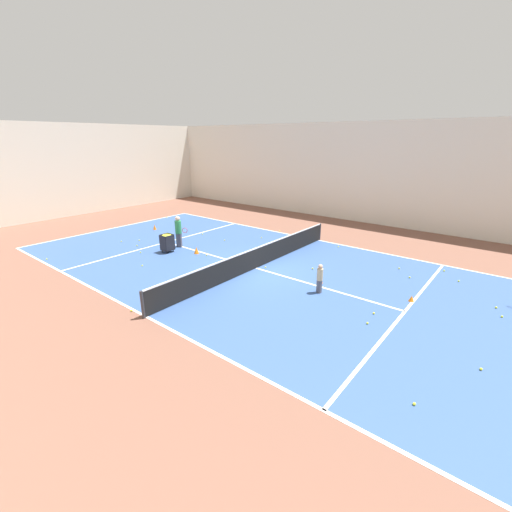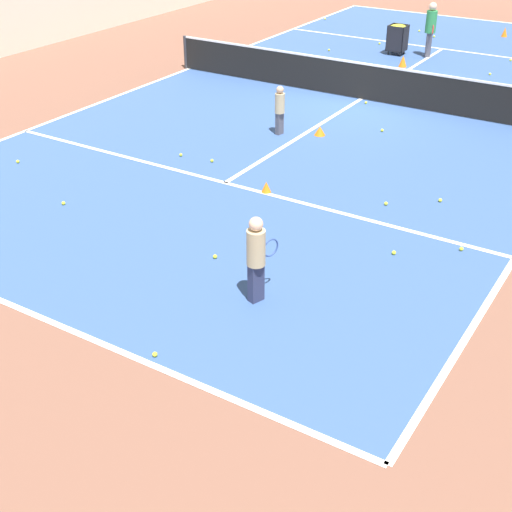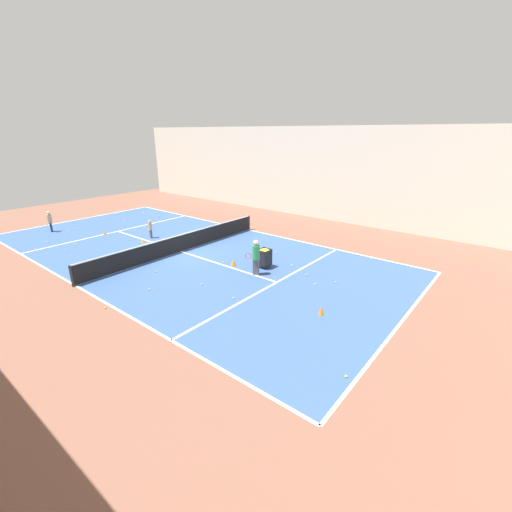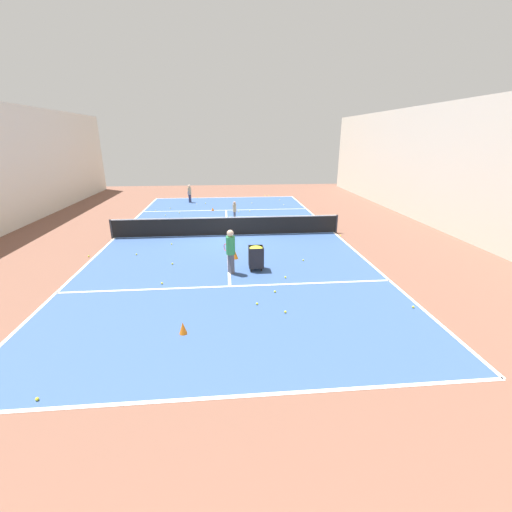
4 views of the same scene
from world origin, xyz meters
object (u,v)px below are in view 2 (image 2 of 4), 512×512
(tennis_net, at_px, (362,80))
(child_midcourt, at_px, (280,107))
(player_near_baseline, at_px, (256,254))
(coach_at_net, at_px, (431,26))
(ball_cart, at_px, (398,34))
(training_cone_0, at_px, (320,131))
(training_cone_1, at_px, (266,187))

(tennis_net, bearing_deg, child_midcourt, -98.25)
(player_near_baseline, relative_size, coach_at_net, 0.82)
(player_near_baseline, bearing_deg, tennis_net, 34.28)
(player_near_baseline, height_order, ball_cart, player_near_baseline)
(player_near_baseline, bearing_deg, coach_at_net, 29.17)
(coach_at_net, bearing_deg, tennis_net, -22.74)
(player_near_baseline, distance_m, coach_at_net, 14.97)
(player_near_baseline, distance_m, training_cone_0, 7.04)
(tennis_net, relative_size, training_cone_0, 45.03)
(coach_at_net, height_order, training_cone_1, coach_at_net)
(tennis_net, relative_size, child_midcourt, 10.27)
(player_near_baseline, bearing_deg, training_cone_1, 47.43)
(tennis_net, xyz_separation_m, player_near_baseline, (2.73, -9.57, 0.28))
(training_cone_0, height_order, training_cone_1, training_cone_1)
(player_near_baseline, xyz_separation_m, training_cone_0, (-2.39, 6.59, -0.66))
(player_near_baseline, xyz_separation_m, child_midcourt, (-3.22, 6.17, -0.13))
(child_midcourt, relative_size, training_cone_1, 5.28)
(training_cone_1, bearing_deg, ball_cart, 99.80)
(training_cone_0, xyz_separation_m, training_cone_1, (0.57, -3.31, 0.00))
(player_near_baseline, distance_m, child_midcourt, 6.96)
(child_midcourt, height_order, ball_cart, child_midcourt)
(player_near_baseline, xyz_separation_m, ball_cart, (-3.75, 14.46, -0.12))
(tennis_net, height_order, training_cone_1, tennis_net)
(coach_at_net, xyz_separation_m, child_midcourt, (-0.42, -8.54, -0.30))
(player_near_baseline, distance_m, ball_cart, 14.94)
(ball_cart, relative_size, training_cone_1, 4.37)
(coach_at_net, xyz_separation_m, ball_cart, (-0.95, -0.25, -0.30))
(coach_at_net, relative_size, child_midcourt, 1.47)
(tennis_net, distance_m, training_cone_1, 6.37)
(ball_cart, bearing_deg, child_midcourt, -86.33)
(tennis_net, xyz_separation_m, ball_cart, (-1.03, 4.89, 0.15))
(ball_cart, bearing_deg, training_cone_0, -80.22)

